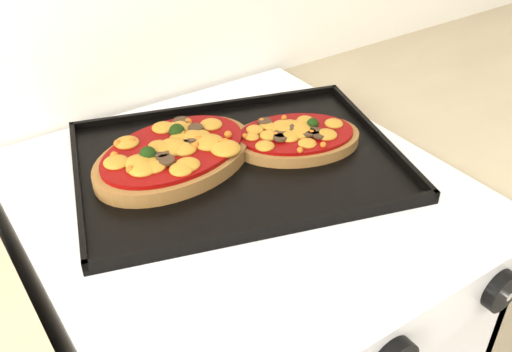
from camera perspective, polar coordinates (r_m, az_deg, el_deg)
control_panel at (r=0.70m, az=12.62°, el=-16.47°), size 0.60×0.02×0.09m
knob_right at (r=0.81m, az=23.29°, el=-10.51°), size 0.06×0.02×0.06m
baking_tray at (r=0.87m, az=-1.86°, el=1.66°), size 0.56×0.48×0.02m
pizza_left at (r=0.86m, az=-8.19°, el=2.26°), size 0.29×0.22×0.04m
pizza_right at (r=0.90m, az=4.03°, el=3.97°), size 0.24×0.20×0.03m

